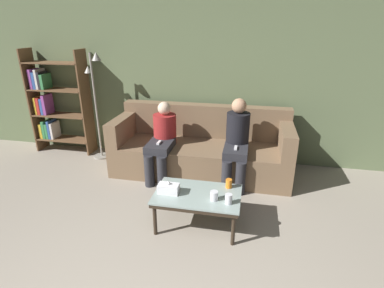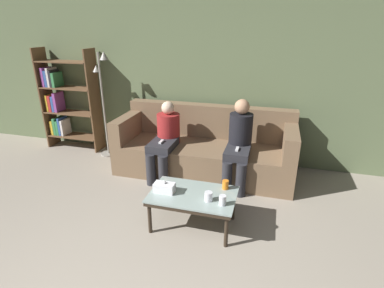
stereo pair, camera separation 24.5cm
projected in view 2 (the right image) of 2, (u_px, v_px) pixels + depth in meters
wall_back at (214, 78)px, 4.54m from camera, size 12.00×0.06×2.60m
couch at (205, 150)px, 4.42m from camera, size 2.53×0.93×0.94m
coffee_table at (193, 197)px, 3.17m from camera, size 0.91×0.57×0.40m
cup_near_left at (208, 196)px, 3.01m from camera, size 0.08×0.08×0.10m
cup_near_right at (225, 185)px, 3.23m from camera, size 0.07×0.07×0.10m
cup_far_center at (223, 200)px, 2.93m from camera, size 0.07×0.07×0.10m
tissue_box at (164, 187)px, 3.17m from camera, size 0.22×0.12×0.13m
bookshelf at (64, 101)px, 5.15m from camera, size 0.99×0.32×1.71m
standing_lamp at (104, 94)px, 4.73m from camera, size 0.31×0.26×1.69m
seated_person_left_end at (165, 137)px, 4.24m from camera, size 0.33×0.72×1.06m
seated_person_mid_left at (239, 141)px, 3.98m from camera, size 0.31×0.68×1.16m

